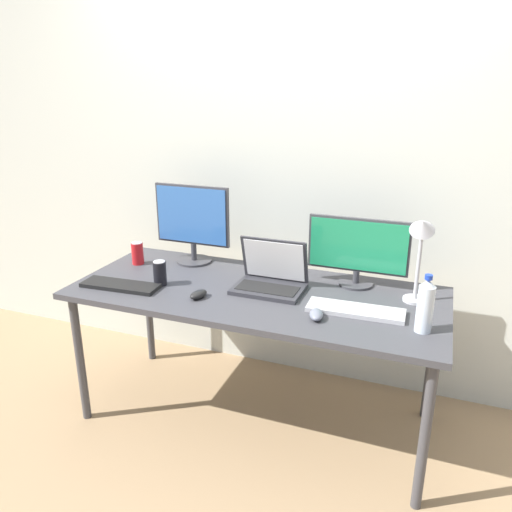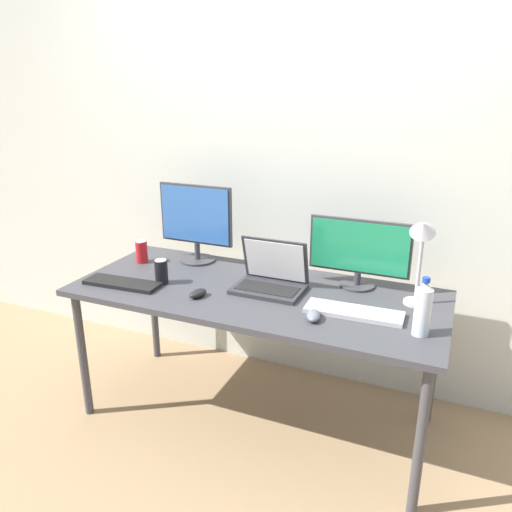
{
  "view_description": "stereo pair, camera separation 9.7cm",
  "coord_description": "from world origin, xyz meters",
  "px_view_note": "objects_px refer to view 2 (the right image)",
  "views": [
    {
      "loc": [
        0.8,
        -2.12,
        1.71
      ],
      "look_at": [
        0.0,
        0.0,
        0.92
      ],
      "focal_mm": 35.0,
      "sensor_mm": 36.0,
      "label": 1
    },
    {
      "loc": [
        0.89,
        -2.08,
        1.71
      ],
      "look_at": [
        0.0,
        0.0,
        0.92
      ],
      "focal_mm": 35.0,
      "sensor_mm": 36.0,
      "label": 2
    }
  ],
  "objects_px": {
    "soda_can_near_keyboard": "(142,252)",
    "soda_can_by_laptop": "(161,272)",
    "monitor_center": "(359,251)",
    "laptop_silver": "(271,278)",
    "desk_lamp": "(421,245)",
    "monitor_left": "(196,220)",
    "keyboard_aux": "(354,312)",
    "work_desk": "(256,301)",
    "mouse_by_laptop": "(198,293)",
    "keyboard_main": "(122,283)",
    "water_bottle": "(423,309)",
    "mouse_by_keyboard": "(313,316)"
  },
  "relations": [
    {
      "from": "laptop_silver",
      "to": "mouse_by_keyboard",
      "type": "xyz_separation_m",
      "value": [
        0.3,
        -0.25,
        -0.04
      ]
    },
    {
      "from": "laptop_silver",
      "to": "water_bottle",
      "type": "distance_m",
      "value": 0.76
    },
    {
      "from": "monitor_left",
      "to": "mouse_by_keyboard",
      "type": "xyz_separation_m",
      "value": [
        0.83,
        -0.46,
        -0.22
      ]
    },
    {
      "from": "laptop_silver",
      "to": "water_bottle",
      "type": "height_order",
      "value": "laptop_silver"
    },
    {
      "from": "keyboard_main",
      "to": "work_desk",
      "type": "bearing_deg",
      "value": 14.04
    },
    {
      "from": "monitor_center",
      "to": "soda_can_near_keyboard",
      "type": "height_order",
      "value": "monitor_center"
    },
    {
      "from": "work_desk",
      "to": "mouse_by_keyboard",
      "type": "distance_m",
      "value": 0.41
    },
    {
      "from": "monitor_left",
      "to": "keyboard_aux",
      "type": "distance_m",
      "value": 1.06
    },
    {
      "from": "keyboard_aux",
      "to": "mouse_by_keyboard",
      "type": "relative_size",
      "value": 4.08
    },
    {
      "from": "keyboard_main",
      "to": "keyboard_aux",
      "type": "bearing_deg",
      "value": 3.0
    },
    {
      "from": "monitor_center",
      "to": "keyboard_aux",
      "type": "relative_size",
      "value": 1.16
    },
    {
      "from": "keyboard_aux",
      "to": "soda_can_near_keyboard",
      "type": "bearing_deg",
      "value": 169.32
    },
    {
      "from": "monitor_left",
      "to": "mouse_by_laptop",
      "type": "xyz_separation_m",
      "value": [
        0.26,
        -0.45,
        -0.22
      ]
    },
    {
      "from": "monitor_center",
      "to": "keyboard_aux",
      "type": "bearing_deg",
      "value": -80.02
    },
    {
      "from": "water_bottle",
      "to": "soda_can_by_laptop",
      "type": "relative_size",
      "value": 1.98
    },
    {
      "from": "work_desk",
      "to": "laptop_silver",
      "type": "bearing_deg",
      "value": 39.63
    },
    {
      "from": "soda_can_near_keyboard",
      "to": "soda_can_by_laptop",
      "type": "bearing_deg",
      "value": -38.8
    },
    {
      "from": "work_desk",
      "to": "monitor_left",
      "type": "distance_m",
      "value": 0.62
    },
    {
      "from": "water_bottle",
      "to": "keyboard_main",
      "type": "bearing_deg",
      "value": -178.1
    },
    {
      "from": "monitor_center",
      "to": "laptop_silver",
      "type": "height_order",
      "value": "monitor_center"
    },
    {
      "from": "work_desk",
      "to": "keyboard_main",
      "type": "distance_m",
      "value": 0.68
    },
    {
      "from": "keyboard_main",
      "to": "soda_can_by_laptop",
      "type": "distance_m",
      "value": 0.2
    },
    {
      "from": "monitor_center",
      "to": "mouse_by_laptop",
      "type": "bearing_deg",
      "value": -147.41
    },
    {
      "from": "work_desk",
      "to": "laptop_silver",
      "type": "xyz_separation_m",
      "value": [
        0.06,
        0.05,
        0.12
      ]
    },
    {
      "from": "keyboard_aux",
      "to": "soda_can_near_keyboard",
      "type": "xyz_separation_m",
      "value": [
        -1.26,
        0.2,
        0.05
      ]
    },
    {
      "from": "keyboard_main",
      "to": "keyboard_aux",
      "type": "relative_size",
      "value": 0.92
    },
    {
      "from": "work_desk",
      "to": "soda_can_near_keyboard",
      "type": "bearing_deg",
      "value": 170.82
    },
    {
      "from": "work_desk",
      "to": "keyboard_main",
      "type": "bearing_deg",
      "value": -162.62
    },
    {
      "from": "soda_can_near_keyboard",
      "to": "laptop_silver",
      "type": "bearing_deg",
      "value": -5.12
    },
    {
      "from": "monitor_center",
      "to": "water_bottle",
      "type": "relative_size",
      "value": 2.0
    },
    {
      "from": "laptop_silver",
      "to": "monitor_center",
      "type": "bearing_deg",
      "value": 27.01
    },
    {
      "from": "laptop_silver",
      "to": "mouse_by_laptop",
      "type": "relative_size",
      "value": 3.34
    },
    {
      "from": "mouse_by_laptop",
      "to": "keyboard_main",
      "type": "bearing_deg",
      "value": -161.63
    },
    {
      "from": "mouse_by_laptop",
      "to": "desk_lamp",
      "type": "distance_m",
      "value": 1.04
    },
    {
      "from": "keyboard_aux",
      "to": "mouse_by_keyboard",
      "type": "height_order",
      "value": "mouse_by_keyboard"
    },
    {
      "from": "laptop_silver",
      "to": "mouse_by_laptop",
      "type": "xyz_separation_m",
      "value": [
        -0.28,
        -0.23,
        -0.04
      ]
    },
    {
      "from": "desk_lamp",
      "to": "monitor_left",
      "type": "bearing_deg",
      "value": 172.46
    },
    {
      "from": "keyboard_aux",
      "to": "water_bottle",
      "type": "xyz_separation_m",
      "value": [
        0.29,
        -0.08,
        0.1
      ]
    },
    {
      "from": "keyboard_main",
      "to": "keyboard_aux",
      "type": "height_order",
      "value": "same"
    },
    {
      "from": "keyboard_aux",
      "to": "soda_can_by_laptop",
      "type": "distance_m",
      "value": 0.98
    },
    {
      "from": "keyboard_main",
      "to": "monitor_center",
      "type": "bearing_deg",
      "value": 18.97
    },
    {
      "from": "monitor_center",
      "to": "keyboard_main",
      "type": "distance_m",
      "value": 1.2
    },
    {
      "from": "monitor_left",
      "to": "monitor_center",
      "type": "bearing_deg",
      "value": -1.1
    },
    {
      "from": "monitor_left",
      "to": "laptop_silver",
      "type": "relative_size",
      "value": 1.3
    },
    {
      "from": "monitor_center",
      "to": "laptop_silver",
      "type": "bearing_deg",
      "value": -152.99
    },
    {
      "from": "monitor_left",
      "to": "laptop_silver",
      "type": "xyz_separation_m",
      "value": [
        0.54,
        -0.21,
        -0.18
      ]
    },
    {
      "from": "monitor_left",
      "to": "soda_can_near_keyboard",
      "type": "xyz_separation_m",
      "value": [
        -0.28,
        -0.14,
        -0.18
      ]
    },
    {
      "from": "laptop_silver",
      "to": "keyboard_aux",
      "type": "bearing_deg",
      "value": -15.68
    },
    {
      "from": "keyboard_main",
      "to": "monitor_left",
      "type": "bearing_deg",
      "value": 66.65
    },
    {
      "from": "work_desk",
      "to": "water_bottle",
      "type": "xyz_separation_m",
      "value": [
        0.79,
        -0.16,
        0.17
      ]
    }
  ]
}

